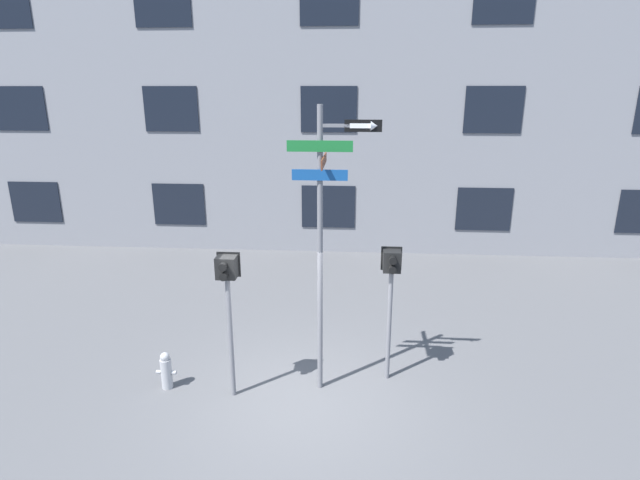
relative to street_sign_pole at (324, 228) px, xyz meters
name	(u,v)px	position (x,y,z in m)	size (l,w,h in m)	color
ground_plane	(301,402)	(-0.36, -0.46, -2.90)	(60.00, 60.00, 0.00)	#515154
building_facade	(330,57)	(-0.36, 7.96, 3.03)	(24.00, 0.64, 11.85)	gray
street_sign_pole	(324,228)	(0.00, 0.00, 0.00)	(1.43, 1.03, 4.80)	slate
pedestrian_signal_left	(228,287)	(-1.53, -0.33, -0.92)	(0.38, 0.40, 2.52)	slate
pedestrian_signal_right	(391,280)	(1.12, 0.38, -0.99)	(0.36, 0.40, 2.45)	slate
fire_hydrant	(166,371)	(-2.73, -0.20, -2.57)	(0.35, 0.19, 0.68)	#A5A5A8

